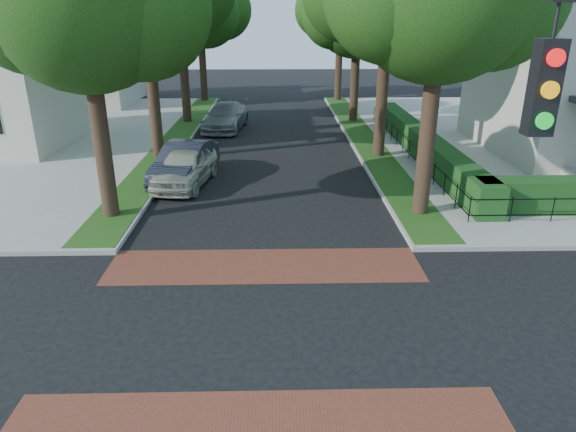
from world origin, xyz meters
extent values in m
plane|color=black|center=(0.00, 0.00, 0.00)|extent=(120.00, 120.00, 0.00)
cube|color=brown|center=(0.00, 3.20, 0.01)|extent=(9.00, 2.20, 0.01)
cube|color=#1A4513|center=(5.40, 19.10, 0.16)|extent=(1.60, 29.80, 0.02)
cube|color=#1A4513|center=(-5.40, 19.10, 0.16)|extent=(1.60, 29.80, 0.02)
cylinder|color=black|center=(5.50, 7.00, 3.83)|extent=(0.56, 0.56, 7.35)
cylinder|color=black|center=(5.50, 15.00, 4.00)|extent=(0.56, 0.56, 7.70)
cylinder|color=black|center=(5.50, 24.00, 3.47)|extent=(0.56, 0.56, 6.65)
sphere|color=#133D10|center=(5.50, 24.00, 6.99)|extent=(5.80, 5.80, 5.80)
sphere|color=#133D10|center=(7.09, 24.30, 6.59)|extent=(4.35, 4.35, 4.35)
sphere|color=#133D10|center=(4.05, 23.80, 6.69)|extent=(4.06, 4.06, 4.06)
sphere|color=#133D10|center=(5.60, 25.45, 7.49)|extent=(3.77, 3.77, 3.77)
cylinder|color=black|center=(5.50, 33.00, 3.65)|extent=(0.56, 0.56, 7.00)
sphere|color=#133D10|center=(5.50, 33.00, 7.35)|extent=(6.00, 6.00, 6.00)
sphere|color=#133D10|center=(7.15, 33.30, 6.95)|extent=(4.50, 4.50, 4.50)
sphere|color=#133D10|center=(4.00, 32.80, 7.05)|extent=(4.20, 4.20, 4.20)
sphere|color=#133D10|center=(5.60, 34.50, 7.85)|extent=(3.90, 3.90, 3.90)
cylinder|color=black|center=(-5.50, 7.00, 3.65)|extent=(0.56, 0.56, 7.00)
sphere|color=#133D10|center=(-3.85, 7.30, 6.95)|extent=(4.50, 4.50, 4.50)
sphere|color=#133D10|center=(-7.00, 6.80, 7.05)|extent=(4.20, 4.20, 4.20)
cylinder|color=black|center=(-5.50, 15.00, 4.17)|extent=(0.56, 0.56, 8.05)
cylinder|color=black|center=(-5.50, 24.00, 3.58)|extent=(0.56, 0.56, 6.86)
sphere|color=#133D10|center=(-5.50, 24.00, 7.21)|extent=(5.60, 5.60, 5.60)
sphere|color=#133D10|center=(-3.96, 24.30, 6.81)|extent=(4.20, 4.20, 4.20)
sphere|color=#133D10|center=(-6.90, 23.80, 6.91)|extent=(3.92, 3.92, 3.92)
cylinder|color=black|center=(-5.50, 33.00, 3.72)|extent=(0.56, 0.56, 7.14)
sphere|color=#133D10|center=(-5.50, 33.00, 7.49)|extent=(6.20, 6.20, 6.20)
sphere|color=#133D10|center=(-3.79, 33.30, 7.09)|extent=(4.65, 4.65, 4.65)
sphere|color=#133D10|center=(-7.05, 32.80, 7.19)|extent=(4.34, 4.34, 4.34)
cube|color=#1C4417|center=(7.70, 15.00, 0.75)|extent=(1.00, 18.00, 1.20)
cube|color=beige|center=(-15.50, 32.00, 3.40)|extent=(9.00, 8.00, 6.50)
cube|color=black|center=(3.20, -4.60, 6.05)|extent=(0.28, 0.22, 1.00)
cylinder|color=red|center=(3.20, -4.73, 6.37)|extent=(0.18, 0.05, 0.18)
cylinder|color=orange|center=(3.20, -4.73, 6.05)|extent=(0.18, 0.05, 0.18)
cylinder|color=#0CB226|center=(3.20, -4.73, 5.73)|extent=(0.18, 0.05, 0.18)
imported|color=#ACAE9C|center=(-3.47, 10.84, 0.80)|extent=(2.56, 4.92, 1.60)
imported|color=#1F232F|center=(-3.60, 11.52, 0.81)|extent=(2.53, 5.15, 1.62)
imported|color=gray|center=(-2.79, 22.16, 0.80)|extent=(2.87, 5.72, 1.59)
camera|label=1|loc=(0.36, -10.08, 6.78)|focal=32.00mm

